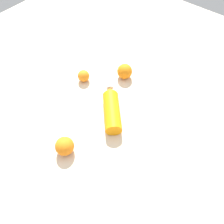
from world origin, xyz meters
TOP-DOWN VIEW (x-y plane):
  - ground_plane at (0.00, 0.00)m, footprint 2.40×2.40m
  - water_bottle at (0.01, -0.01)m, footprint 0.25×0.24m
  - orange_0 at (0.09, 0.25)m, footprint 0.07×0.07m
  - orange_1 at (-0.28, 0.01)m, footprint 0.08×0.08m
  - orange_2 at (0.25, 0.09)m, footprint 0.08×0.08m

SIDE VIEW (x-z plane):
  - ground_plane at x=0.00m, z-range 0.00..0.00m
  - orange_0 at x=0.09m, z-range 0.00..0.07m
  - water_bottle at x=0.01m, z-range 0.00..0.08m
  - orange_1 at x=-0.28m, z-range 0.00..0.08m
  - orange_2 at x=0.25m, z-range 0.00..0.08m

